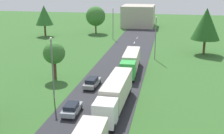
# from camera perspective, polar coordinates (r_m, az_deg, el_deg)

# --- Properties ---
(road) EXTENTS (10.00, 140.00, 0.06)m
(road) POSITION_cam_1_polar(r_m,az_deg,el_deg) (36.03, -4.53, -10.36)
(road) COLOR #2B2B30
(road) RESTS_ON ground
(truck_second) EXTENTS (2.75, 13.48, 3.68)m
(truck_second) POSITION_cam_1_polar(r_m,az_deg,el_deg) (38.61, 0.60, -4.97)
(truck_second) COLOR white
(truck_second) RESTS_ON road
(truck_third) EXTENTS (2.81, 12.26, 3.44)m
(truck_third) POSITION_cam_1_polar(r_m,az_deg,el_deg) (53.79, 3.57, 1.07)
(truck_third) COLOR green
(truck_third) RESTS_ON road
(car_third) EXTENTS (1.87, 4.02, 1.42)m
(car_third) POSITION_cam_1_polar(r_m,az_deg,el_deg) (37.83, -7.63, -7.80)
(car_third) COLOR #8C939E
(car_third) RESTS_ON road
(car_fourth) EXTENTS (1.94, 4.64, 1.50)m
(car_fourth) POSITION_cam_1_polar(r_m,az_deg,el_deg) (46.66, -3.79, -2.90)
(car_fourth) COLOR gray
(car_fourth) RESTS_ON road
(lamppost_second) EXTENTS (0.36, 0.36, 8.95)m
(lamppost_second) POSITION_cam_1_polar(r_m,az_deg,el_deg) (40.74, -11.20, 0.03)
(lamppost_second) COLOR slate
(lamppost_second) RESTS_ON ground
(lamppost_third) EXTENTS (0.36, 0.36, 8.93)m
(lamppost_third) POSITION_cam_1_polar(r_m,az_deg,el_deg) (62.48, 8.24, 5.82)
(lamppost_third) COLOR slate
(lamppost_third) RESTS_ON ground
(lamppost_fourth) EXTENTS (0.36, 0.36, 8.62)m
(lamppost_fourth) POSITION_cam_1_polar(r_m,az_deg,el_deg) (83.60, 0.19, 8.51)
(lamppost_fourth) COLOR slate
(lamppost_fourth) RESTS_ON ground
(tree_oak) EXTENTS (5.95, 5.95, 8.21)m
(tree_oak) POSITION_cam_1_polar(r_m,az_deg,el_deg) (93.31, -3.12, 9.58)
(tree_oak) COLOR #513823
(tree_oak) RESTS_ON ground
(tree_birch) EXTENTS (6.23, 6.23, 10.22)m
(tree_birch) POSITION_cam_1_polar(r_m,az_deg,el_deg) (69.18, 17.38, 7.79)
(tree_birch) COLOR #513823
(tree_birch) RESTS_ON ground
(tree_elm) EXTENTS (3.62, 3.62, 6.33)m
(tree_elm) POSITION_cam_1_polar(r_m,az_deg,el_deg) (50.31, -10.91, 2.58)
(tree_elm) COLOR #513823
(tree_elm) RESTS_ON ground
(tree_lime) EXTENTS (5.10, 5.10, 8.93)m
(tree_lime) POSITION_cam_1_polar(r_m,az_deg,el_deg) (90.29, -12.71, 9.54)
(tree_lime) COLOR #513823
(tree_lime) RESTS_ON ground
(distant_building) EXTENTS (10.87, 12.16, 7.33)m
(distant_building) POSITION_cam_1_polar(r_m,az_deg,el_deg) (107.42, 5.00, 9.60)
(distant_building) COLOR #B2A899
(distant_building) RESTS_ON ground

